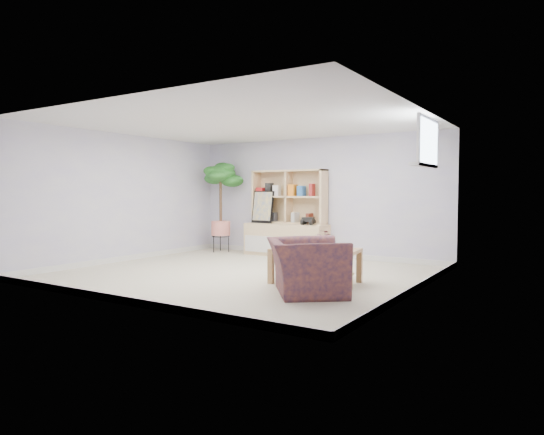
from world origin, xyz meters
The scene contains 14 objects.
floor centered at (0.00, 0.00, 0.00)m, with size 5.50×5.00×0.01m, color beige.
ceiling centered at (0.00, 0.00, 2.40)m, with size 5.50×5.00×0.01m, color silver.
walls centered at (0.00, 0.00, 1.20)m, with size 5.51×5.01×2.40m.
baseboard centered at (0.00, 0.00, 0.05)m, with size 5.50×5.00×0.10m, color silver, non-canonical shape.
window centered at (2.73, 0.60, 2.00)m, with size 0.10×0.98×0.68m, color silver, non-canonical shape.
window_sill centered at (2.67, 0.60, 1.68)m, with size 0.14×1.00×0.04m, color silver.
storage_unit centered at (-0.53, 2.24, 0.88)m, with size 1.76×0.59×1.76m, color tan, non-canonical shape.
poster centered at (-1.06, 2.16, 1.00)m, with size 0.49×0.11×0.67m, color yellow, non-canonical shape.
toy_truck centered at (0.02, 2.15, 0.75)m, with size 0.32×0.22×0.17m, color black, non-canonical shape.
coffee_table centered at (1.34, -0.10, 0.25)m, with size 1.22×0.66×0.50m, color #A26F41, non-canonical shape.
table_plant centered at (1.46, -0.02, 0.63)m, with size 0.24×0.21×0.27m, color #144E14.
floor_tree centered at (-2.09, 2.05, 0.98)m, with size 0.73×0.73×1.97m, color #256129, non-canonical shape.
armchair centered at (1.58, -0.81, 0.40)m, with size 1.08×0.94×0.80m, color #171737.
sill_plant centered at (2.67, 0.68, 1.83)m, with size 0.14×0.12×0.26m, color #256129.
Camera 1 is at (4.51, -6.26, 1.31)m, focal length 32.00 mm.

